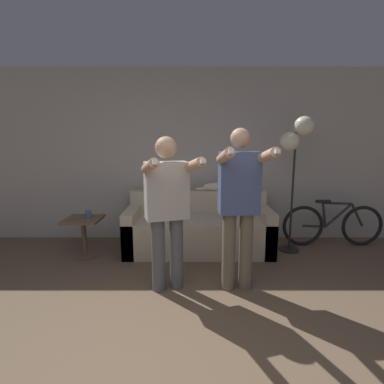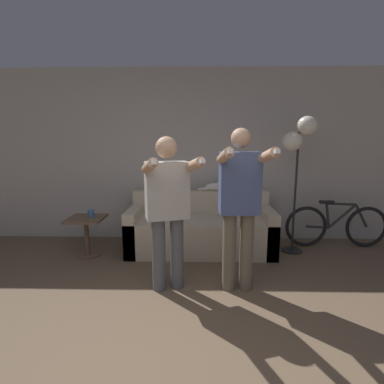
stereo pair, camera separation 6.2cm
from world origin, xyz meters
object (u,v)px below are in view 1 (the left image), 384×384
at_px(person_right, 240,200).
at_px(cup, 90,214).
at_px(cat, 219,186).
at_px(side_table, 85,229).
at_px(couch, 200,231).
at_px(bicycle, 334,225).
at_px(person_left, 168,204).
at_px(floor_lamp, 298,141).

bearing_deg(person_right, cup, 149.78).
relative_size(person_right, cup, 16.84).
height_order(cat, side_table, cat).
relative_size(couch, bicycle, 1.36).
bearing_deg(person_right, bicycle, 36.10).
bearing_deg(bicycle, cat, 176.18).
relative_size(cat, side_table, 0.99).
bearing_deg(person_left, floor_lamp, 17.15).
distance_m(person_left, floor_lamp, 2.07).
distance_m(floor_lamp, bicycle, 1.40).
height_order(person_left, person_right, person_right).
relative_size(person_right, floor_lamp, 0.90).
distance_m(person_right, bicycle, 2.17).
bearing_deg(couch, bicycle, 5.43).
height_order(floor_lamp, cup, floor_lamp).
xyz_separation_m(person_right, cat, (-0.10, 1.43, -0.09)).
height_order(floor_lamp, side_table, floor_lamp).
distance_m(floor_lamp, side_table, 3.07).
relative_size(couch, person_left, 1.26).
bearing_deg(cup, floor_lamp, 3.56).
bearing_deg(bicycle, person_right, -140.54).
bearing_deg(person_right, floor_lamp, 47.10).
bearing_deg(floor_lamp, bicycle, 16.59).
distance_m(person_left, bicycle, 2.74).
distance_m(floor_lamp, cup, 2.94).
bearing_deg(cat, cup, -164.52).
xyz_separation_m(floor_lamp, cup, (-2.78, -0.17, -0.95)).
bearing_deg(cat, side_table, -163.80).
distance_m(couch, bicycle, 1.99).
xyz_separation_m(person_left, cat, (0.63, 1.43, -0.05)).
bearing_deg(cup, couch, 7.20).
height_order(person_right, bicycle, person_right).
bearing_deg(cat, person_left, -113.69).
height_order(couch, cup, couch).
distance_m(couch, floor_lamp, 1.80).
height_order(person_left, cup, person_left).
xyz_separation_m(person_left, bicycle, (2.32, 1.32, -0.60)).
relative_size(couch, person_right, 1.20).
xyz_separation_m(couch, bicycle, (1.98, 0.19, 0.03)).
distance_m(person_right, cat, 1.44).
bearing_deg(cup, person_right, -26.86).
height_order(side_table, cup, cup).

